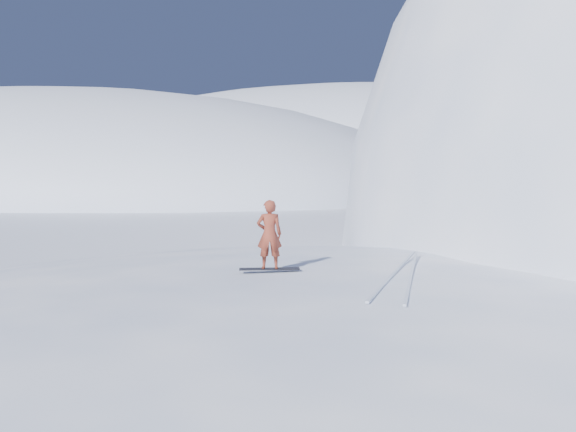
# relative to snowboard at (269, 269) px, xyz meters

# --- Properties ---
(near_ridge) EXTENTS (36.00, 28.00, 4.80)m
(near_ridge) POSITION_rel_snowboard_xyz_m (4.15, -0.32, -2.41)
(near_ridge) COLOR white
(near_ridge) RESTS_ON ground
(far_ridge_a) EXTENTS (120.00, 70.00, 28.00)m
(far_ridge_a) POSITION_rel_snowboard_xyz_m (-66.85, 56.68, -2.41)
(far_ridge_a) COLOR white
(far_ridge_a) RESTS_ON ground
(far_ridge_c) EXTENTS (140.00, 90.00, 36.00)m
(far_ridge_c) POSITION_rel_snowboard_xyz_m (-36.85, 106.68, -2.41)
(far_ridge_c) COLOR white
(far_ridge_c) RESTS_ON ground
(wind_bumps) EXTENTS (16.00, 14.40, 1.00)m
(wind_bumps) POSITION_rel_snowboard_xyz_m (2.59, -1.20, -2.41)
(wind_bumps) COLOR white
(wind_bumps) RESTS_ON ground
(snowboard) EXTENTS (1.30, 0.85, 0.02)m
(snowboard) POSITION_rel_snowboard_xyz_m (0.00, 0.00, 0.00)
(snowboard) COLOR black
(snowboard) RESTS_ON near_ridge
(snowboarder) EXTENTS (0.66, 0.58, 1.53)m
(snowboarder) POSITION_rel_snowboard_xyz_m (0.00, 0.00, 0.77)
(snowboarder) COLOR maroon
(snowboarder) RESTS_ON snowboard
(board_tracks) EXTENTS (1.30, 5.98, 0.04)m
(board_tracks) POSITION_rel_snowboard_xyz_m (2.81, 0.82, 0.01)
(board_tracks) COLOR silver
(board_tracks) RESTS_ON ground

